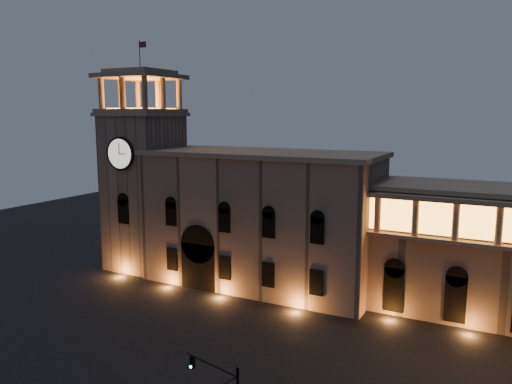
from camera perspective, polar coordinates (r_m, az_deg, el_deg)
ground at (r=49.39m, az=-9.35°, el=-18.03°), size 160.00×160.00×0.00m
government_building at (r=65.28m, az=0.52°, el=-3.05°), size 30.80×12.80×17.60m
clock_tower at (r=73.94m, az=-12.67°, el=1.07°), size 9.80×9.80×32.40m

